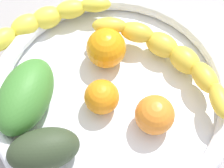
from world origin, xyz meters
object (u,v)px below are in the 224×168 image
(orange_front, at_px, (101,97))
(mango_green, at_px, (25,96))
(banana_draped_left, at_px, (37,25))
(orange_mid_right, at_px, (106,48))
(orange_mid_left, at_px, (155,114))
(fruit_bowl, at_px, (112,92))
(avocado_dark, at_px, (43,150))
(banana_draped_right, at_px, (169,55))

(orange_front, bearing_deg, mango_green, -139.25)
(banana_draped_left, height_order, orange_mid_right, orange_mid_right)
(mango_green, bearing_deg, orange_mid_left, 31.11)
(banana_draped_left, xyz_separation_m, orange_mid_right, (0.12, 0.03, 0.01))
(orange_mid_left, bearing_deg, mango_green, -148.89)
(fruit_bowl, bearing_deg, avocado_dark, -94.12)
(banana_draped_right, xyz_separation_m, orange_mid_left, (0.04, -0.09, -0.00))
(fruit_bowl, relative_size, orange_mid_left, 6.54)
(orange_mid_left, bearing_deg, orange_front, -161.63)
(orange_mid_left, distance_m, orange_mid_right, 0.13)
(avocado_dark, height_order, mango_green, mango_green)
(banana_draped_right, relative_size, mango_green, 2.12)
(orange_mid_left, distance_m, mango_green, 0.18)
(fruit_bowl, xyz_separation_m, banana_draped_right, (0.04, 0.09, 0.03))
(banana_draped_left, relative_size, mango_green, 1.97)
(orange_mid_left, xyz_separation_m, mango_green, (-0.16, -0.09, 0.01))
(avocado_dark, relative_size, mango_green, 0.80)
(orange_front, bearing_deg, fruit_bowl, 87.65)
(banana_draped_left, height_order, banana_draped_right, banana_draped_right)
(fruit_bowl, distance_m, orange_mid_left, 0.08)
(orange_front, xyz_separation_m, orange_mid_right, (-0.04, 0.07, 0.01))
(fruit_bowl, bearing_deg, orange_mid_right, 136.90)
(orange_mid_right, bearing_deg, orange_front, -55.95)
(banana_draped_left, distance_m, orange_front, 0.17)
(orange_front, height_order, orange_mid_right, orange_mid_right)
(banana_draped_right, distance_m, orange_mid_left, 0.10)
(orange_mid_right, height_order, avocado_dark, orange_mid_right)
(banana_draped_left, bearing_deg, banana_draped_right, 22.22)
(orange_mid_right, relative_size, avocado_dark, 0.64)
(orange_mid_right, bearing_deg, orange_mid_left, -18.68)
(fruit_bowl, height_order, avocado_dark, avocado_dark)
(orange_mid_left, bearing_deg, banana_draped_left, 177.70)
(orange_front, relative_size, orange_mid_left, 0.91)
(orange_front, bearing_deg, banana_draped_left, 167.89)
(banana_draped_left, relative_size, orange_front, 4.71)
(banana_draped_right, bearing_deg, orange_front, -107.66)
(banana_draped_left, xyz_separation_m, banana_draped_right, (0.20, 0.08, 0.01))
(orange_front, bearing_deg, orange_mid_right, 124.05)
(banana_draped_right, height_order, orange_mid_left, orange_mid_left)
(avocado_dark, bearing_deg, fruit_bowl, 85.88)
(banana_draped_left, bearing_deg, avocado_dark, -42.82)
(banana_draped_left, bearing_deg, fruit_bowl, -4.01)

